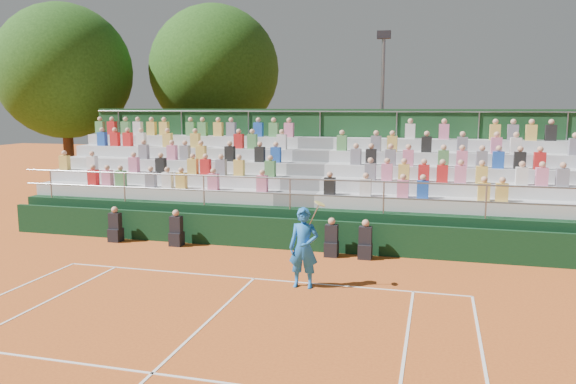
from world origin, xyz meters
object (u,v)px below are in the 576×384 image
(tree_west, at_px, (64,72))
(floodlight_mast, at_px, (382,105))
(tree_east, at_px, (214,71))
(tennis_player, at_px, (304,248))

(tree_west, height_order, floodlight_mast, tree_west)
(tree_west, distance_m, tree_east, 7.33)
(tree_east, bearing_deg, tennis_player, -60.34)
(tennis_player, height_order, tree_east, tree_east)
(tree_west, bearing_deg, tennis_player, -36.87)
(tennis_player, bearing_deg, floodlight_mast, 87.13)
(tennis_player, relative_size, tree_west, 0.23)
(tree_west, xyz_separation_m, floodlight_mast, (15.34, 1.63, -1.60))
(tennis_player, bearing_deg, tree_west, 143.13)
(tree_west, bearing_deg, tree_east, 26.64)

